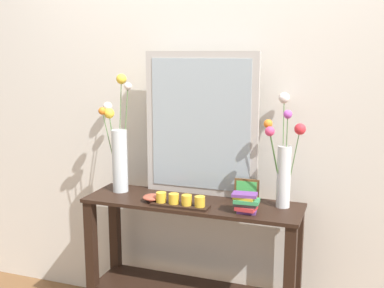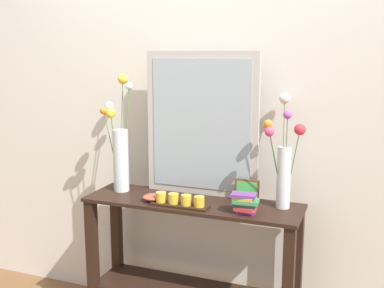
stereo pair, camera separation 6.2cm
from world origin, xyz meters
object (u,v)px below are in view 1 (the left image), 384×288
Objects in this scene: mirror_leaning at (200,124)px; picture_frame_small at (247,190)px; decorative_bowl at (153,197)px; console_table at (192,253)px; vase_right at (284,160)px; book_stack at (246,202)px; tall_vase_left at (119,148)px; candle_tray at (180,201)px.

mirror_leaning is 5.92× the size of picture_frame_small.
mirror_leaning reaches higher than decorative_bowl.
picture_frame_small is at bearing 21.01° from decorative_bowl.
console_table is 0.48m from picture_frame_small.
console_table is 2.02× the size of vase_right.
vase_right is (0.49, -0.07, -0.15)m from mirror_leaning.
vase_right is at bearing -8.94° from picture_frame_small.
book_stack is (0.33, -0.24, -0.35)m from mirror_leaning.
console_table is at bearing -159.12° from picture_frame_small.
book_stack reaches higher than console_table.
picture_frame_small reaches higher than decorative_bowl.
console_table is at bearing 21.19° from decorative_bowl.
vase_right is 0.31m from book_stack.
book_stack is at bearing -9.79° from tall_vase_left.
decorative_bowl reaches higher than console_table.
console_table is at bearing 164.70° from book_stack.
vase_right reaches higher than book_stack.
decorative_bowl is at bearing 171.00° from candle_tray.
candle_tray is (0.45, -0.16, -0.23)m from tall_vase_left.
vase_right reaches higher than picture_frame_small.
vase_right is 0.59m from candle_tray.
console_table is 3.83× the size of candle_tray.
vase_right is at bearing 12.67° from decorative_bowl.
tall_vase_left reaches higher than candle_tray.
tall_vase_left is at bearing -168.26° from mirror_leaning.
picture_frame_small is at bearing -7.94° from mirror_leaning.
vase_right is 1.89× the size of candle_tray.
tall_vase_left is 0.79m from picture_frame_small.
mirror_leaning is at bearing 84.03° from candle_tray.
mirror_leaning reaches higher than tall_vase_left.
picture_frame_small reaches higher than book_stack.
tall_vase_left is 0.96m from vase_right.
vase_right is 0.28m from picture_frame_small.
candle_tray is (-0.03, -0.25, -0.38)m from mirror_leaning.
picture_frame_small is (0.31, 0.22, 0.03)m from candle_tray.
decorative_bowl is 0.53m from book_stack.
picture_frame_small is at bearing 34.52° from candle_tray.
tall_vase_left is 0.84m from book_stack.
console_table is 0.75m from vase_right.
console_table is 10.98× the size of decorative_bowl.
tall_vase_left is 4.75× the size of book_stack.
tall_vase_left is at bearing 170.21° from book_stack.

